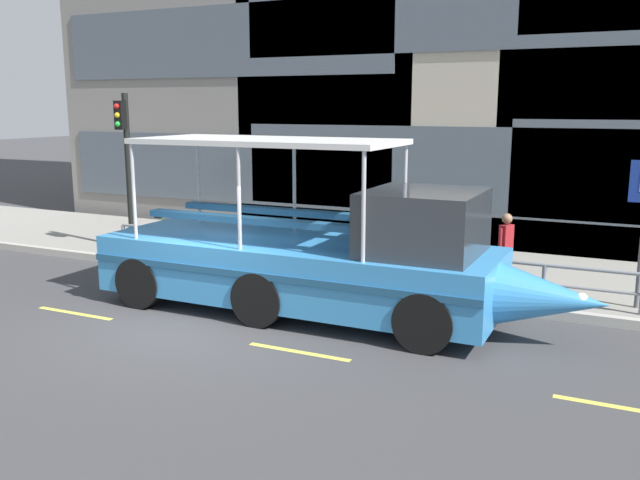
{
  "coord_description": "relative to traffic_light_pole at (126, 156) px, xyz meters",
  "views": [
    {
      "loc": [
        7.13,
        -9.62,
        3.9
      ],
      "look_at": [
        1.55,
        2.12,
        1.3
      ],
      "focal_mm": 37.99,
      "sensor_mm": 36.0,
      "label": 1
    }
  ],
  "objects": [
    {
      "name": "ground_plane",
      "position": [
        4.83,
        -3.97,
        -2.62
      ],
      "size": [
        120.0,
        120.0,
        0.0
      ],
      "primitive_type": "plane",
      "color": "#3D3D3F"
    },
    {
      "name": "sidewalk",
      "position": [
        4.83,
        1.63,
        -2.53
      ],
      "size": [
        32.0,
        4.8,
        0.18
      ],
      "primitive_type": "cube",
      "color": "gray",
      "rests_on": "ground_plane"
    },
    {
      "name": "curb_edge",
      "position": [
        4.83,
        -0.86,
        -2.53
      ],
      "size": [
        32.0,
        0.18,
        0.18
      ],
      "primitive_type": "cube",
      "color": "#B2ADA3",
      "rests_on": "ground_plane"
    },
    {
      "name": "lane_centreline",
      "position": [
        4.83,
        -4.44,
        -2.61
      ],
      "size": [
        25.8,
        0.12,
        0.01
      ],
      "color": "#DBD64C",
      "rests_on": "ground_plane"
    },
    {
      "name": "curb_guardrail",
      "position": [
        6.2,
        -0.52,
        -1.91
      ],
      "size": [
        12.03,
        0.09,
        0.78
      ],
      "color": "gray",
      "rests_on": "sidewalk"
    },
    {
      "name": "traffic_light_pole",
      "position": [
        0.0,
        0.0,
        0.0
      ],
      "size": [
        0.24,
        0.46,
        4.02
      ],
      "color": "black",
      "rests_on": "sidewalk"
    },
    {
      "name": "leaned_bicycle",
      "position": [
        1.19,
        -0.04,
        -2.06
      ],
      "size": [
        1.74,
        0.46,
        0.96
      ],
      "color": "black",
      "rests_on": "sidewalk"
    },
    {
      "name": "duck_tour_boat",
      "position": [
        6.74,
        -2.48,
        -1.56
      ],
      "size": [
        9.53,
        2.48,
        3.28
      ],
      "color": "#388CD1",
      "rests_on": "ground_plane"
    },
    {
      "name": "pedestrian_near_bow",
      "position": [
        9.58,
        0.29,
        -1.5
      ],
      "size": [
        0.28,
        0.41,
        1.56
      ],
      "color": "black",
      "rests_on": "sidewalk"
    }
  ]
}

